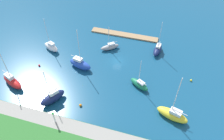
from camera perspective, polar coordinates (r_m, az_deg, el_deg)
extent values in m
plane|color=navy|center=(68.95, 1.40, 2.38)|extent=(160.00, 160.00, 0.00)
cube|color=#997A56|center=(80.14, 3.27, 9.33)|extent=(24.76, 2.78, 0.52)
cube|color=gray|center=(52.40, -6.74, -15.99)|extent=(63.53, 3.50, 1.39)
cylinder|color=silver|center=(53.04, -15.10, -12.21)|extent=(0.36, 0.36, 3.20)
sphere|color=green|center=(51.55, -15.48, -11.06)|extent=(0.56, 0.56, 0.56)
ellipsoid|color=#141E4C|center=(59.00, -15.52, -7.12)|extent=(5.73, 7.26, 2.74)
cube|color=silver|center=(57.73, -15.39, -5.69)|extent=(2.56, 2.92, 0.97)
cylinder|color=silver|center=(54.78, -16.93, -3.58)|extent=(0.17, 0.17, 8.58)
cylinder|color=silver|center=(57.35, -15.16, -5.08)|extent=(1.49, 2.32, 0.13)
ellipsoid|color=#19724C|center=(60.98, 7.24, -3.81)|extent=(6.32, 4.83, 1.92)
cube|color=silver|center=(59.91, 7.70, -3.29)|extent=(2.52, 2.16, 0.49)
cylinder|color=silver|center=(57.68, 7.43, -0.46)|extent=(0.15, 0.15, 7.64)
cylinder|color=silver|center=(59.39, 8.15, -3.32)|extent=(2.43, 1.48, 0.12)
ellipsoid|color=#2347B2|center=(66.48, -8.45, 1.52)|extent=(7.81, 4.20, 2.79)
cube|color=silver|center=(65.57, -9.04, 2.86)|extent=(2.95, 2.13, 0.85)
cylinder|color=silver|center=(61.84, -8.84, 6.16)|extent=(0.18, 0.18, 11.14)
cylinder|color=silver|center=(65.58, -9.62, 3.44)|extent=(3.38, 0.89, 0.14)
ellipsoid|color=gray|center=(73.03, -0.58, 6.10)|extent=(6.33, 5.42, 1.83)
cube|color=silver|center=(72.43, -0.20, 6.94)|extent=(2.56, 2.32, 0.58)
cylinder|color=silver|center=(70.27, -0.85, 8.93)|extent=(0.16, 0.16, 7.13)
cylinder|color=silver|center=(72.36, 0.32, 7.33)|extent=(2.52, 1.93, 0.12)
ellipsoid|color=red|center=(66.88, -24.96, -2.87)|extent=(8.13, 4.97, 2.66)
cube|color=silver|center=(66.11, -25.72, -1.51)|extent=(3.13, 2.30, 1.06)
cylinder|color=silver|center=(62.20, -26.63, 1.33)|extent=(0.19, 0.19, 11.15)
cylinder|color=silver|center=(66.34, -26.30, -0.75)|extent=(3.64, 1.53, 0.15)
ellipsoid|color=white|center=(75.42, -15.87, 5.87)|extent=(6.59, 4.47, 2.37)
cube|color=silver|center=(74.14, -15.87, 6.69)|extent=(2.58, 2.10, 0.82)
cylinder|color=silver|center=(72.29, -16.93, 9.64)|extent=(0.15, 0.15, 9.49)
cylinder|color=silver|center=(73.53, -15.75, 6.92)|extent=(2.29, 1.06, 0.12)
ellipsoid|color=yellow|center=(56.04, 15.68, -11.37)|extent=(8.33, 4.77, 2.26)
cube|color=silver|center=(54.72, 16.62, -10.66)|extent=(3.18, 2.35, 0.97)
cylinder|color=silver|center=(50.64, 16.77, -6.65)|extent=(0.19, 0.19, 11.77)
cylinder|color=silver|center=(54.18, 17.61, -10.63)|extent=(3.66, 1.17, 0.15)
ellipsoid|color=#141E4C|center=(73.11, 12.02, 5.23)|extent=(3.05, 6.74, 2.19)
cube|color=silver|center=(72.68, 12.28, 6.31)|extent=(1.64, 2.49, 0.59)
cylinder|color=silver|center=(69.39, 12.66, 8.85)|extent=(0.16, 0.16, 9.59)
cylinder|color=silver|center=(72.83, 12.44, 6.82)|extent=(0.46, 2.72, 0.12)
sphere|color=red|center=(70.75, -18.80, 1.17)|extent=(0.62, 0.62, 0.62)
sphere|color=yellow|center=(66.56, 20.28, -2.60)|extent=(0.60, 0.60, 0.60)
sphere|color=orange|center=(57.27, -8.40, -9.23)|extent=(0.73, 0.73, 0.73)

